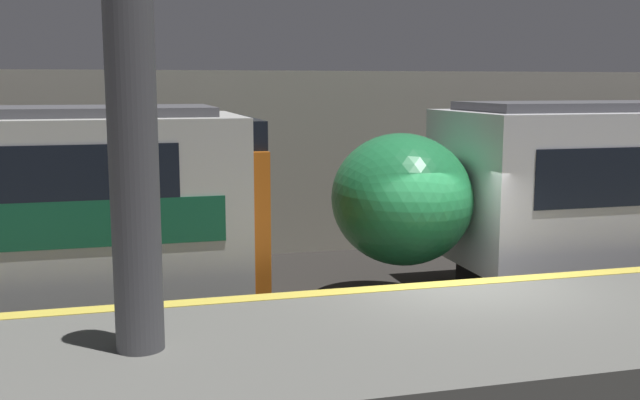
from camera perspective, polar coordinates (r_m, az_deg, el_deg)
name	(u,v)px	position (r m, az deg, el deg)	size (l,w,h in m)	color
ground_plane	(458,350)	(11.48, 10.45, -11.18)	(120.00, 120.00, 0.00)	#282623
platform	(522,359)	(9.80, 15.14, -11.58)	(40.00, 3.62, 1.08)	slate
station_rear_barrier	(331,162)	(17.46, 0.83, 2.91)	(50.00, 0.15, 4.20)	#B2AD9E
support_pillar_near	(134,180)	(8.05, -13.96, 1.52)	(0.52, 0.52, 3.69)	#56565B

